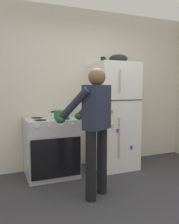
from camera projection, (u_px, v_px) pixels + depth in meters
ground at (140, 218)px, 2.51m from camera, size 8.00×8.00×0.00m
kitchen_wall_back at (78, 89)px, 4.17m from camera, size 6.00×0.10×2.70m
refrigerator at (113, 116)px, 4.05m from camera, size 0.68×0.72×1.78m
stove_range at (51, 147)px, 3.68m from camera, size 0.76×0.67×0.90m
person_cook at (94, 121)px, 2.94m from camera, size 0.68×0.73×1.60m
red_pot at (61, 114)px, 3.65m from camera, size 0.33×0.23×0.12m
coffee_mug at (103, 60)px, 3.94m from camera, size 0.11×0.08×0.10m
mixing_bowl at (118, 59)px, 3.99m from camera, size 0.31×0.31×0.14m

